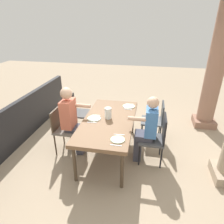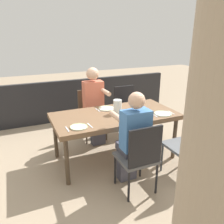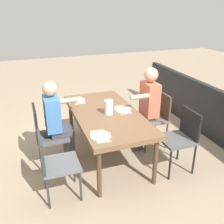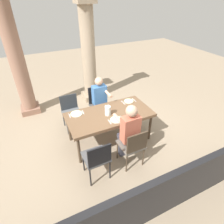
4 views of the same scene
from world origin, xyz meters
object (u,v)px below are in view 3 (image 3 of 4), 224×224
(diner_woman_green, at_px, (146,106))
(plate_0, at_px, (100,136))
(dining_table, at_px, (106,117))
(chair_west_north, at_px, (54,162))
(plate_1, at_px, (123,109))
(chair_mid_south, at_px, (156,115))
(water_pitcher, at_px, (109,108))
(diner_man_white, at_px, (58,121))
(chair_west_south, at_px, (181,135))
(plate_2, at_px, (78,100))
(chair_mid_north, at_px, (46,133))

(diner_woman_green, bearing_deg, plate_0, 126.76)
(dining_table, relative_size, chair_west_north, 2.16)
(plate_1, bearing_deg, chair_mid_south, -84.72)
(dining_table, distance_m, water_pitcher, 0.16)
(diner_woman_green, relative_size, plate_0, 5.11)
(dining_table, distance_m, diner_man_white, 0.70)
(diner_woman_green, bearing_deg, chair_west_south, -165.13)
(chair_west_north, distance_m, chair_mid_south, 1.89)
(chair_west_south, xyz_separation_m, diner_man_white, (0.73, 1.57, 0.15))
(dining_table, bearing_deg, diner_man_white, 83.14)
(diner_man_white, distance_m, plate_0, 0.84)
(diner_man_white, relative_size, plate_1, 4.93)
(water_pitcher, bearing_deg, dining_table, 21.22)
(plate_2, bearing_deg, dining_table, -156.72)
(chair_west_south, height_order, diner_man_white, diner_man_white)
(dining_table, relative_size, plate_2, 8.07)
(chair_mid_south, relative_size, diner_man_white, 0.70)
(chair_mid_north, bearing_deg, dining_table, -95.25)
(diner_woman_green, bearing_deg, water_pitcher, 100.90)
(diner_man_white, distance_m, plate_2, 0.70)
(dining_table, bearing_deg, plate_1, -84.66)
(plate_0, xyz_separation_m, plate_1, (0.68, -0.56, 0.00))
(water_pitcher, bearing_deg, chair_west_north, 123.84)
(dining_table, distance_m, chair_west_south, 1.10)
(plate_2, bearing_deg, water_pitcher, -156.86)
(chair_west_south, relative_size, diner_man_white, 0.70)
(diner_man_white, xyz_separation_m, plate_1, (-0.06, -0.97, 0.07))
(plate_1, bearing_deg, diner_woman_green, -82.66)
(plate_1, bearing_deg, water_pitcher, 106.56)
(chair_west_south, relative_size, diner_woman_green, 0.67)
(chair_mid_south, height_order, water_pitcher, water_pitcher)
(chair_west_south, height_order, plate_2, chair_west_south)
(chair_west_north, height_order, water_pitcher, water_pitcher)
(chair_west_south, distance_m, plate_2, 1.73)
(chair_west_south, distance_m, diner_woman_green, 0.77)
(plate_0, bearing_deg, diner_woman_green, -53.24)
(plate_1, bearing_deg, chair_west_south, -138.07)
(dining_table, xyz_separation_m, plate_0, (-0.65, 0.30, 0.07))
(chair_west_north, distance_m, water_pitcher, 1.12)
(diner_man_white, relative_size, plate_0, 4.86)
(diner_man_white, height_order, plate_1, diner_man_white)
(plate_0, xyz_separation_m, water_pitcher, (0.60, -0.32, 0.08))
(diner_man_white, bearing_deg, chair_mid_north, 90.97)
(diner_man_white, xyz_separation_m, water_pitcher, (-0.13, -0.72, 0.15))
(chair_west_south, bearing_deg, diner_man_white, 65.04)
(chair_west_north, bearing_deg, dining_table, -53.45)
(chair_west_north, height_order, chair_mid_south, chair_mid_south)
(chair_west_north, distance_m, diner_man_white, 0.77)
(diner_man_white, bearing_deg, chair_west_north, 166.58)
(diner_woman_green, relative_size, water_pitcher, 6.39)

